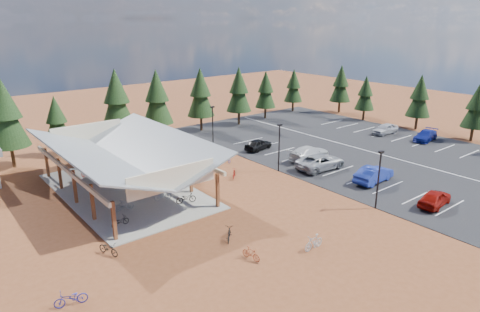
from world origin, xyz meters
TOP-DOWN VIEW (x-y plane):
  - ground at (0.00, 0.00)m, footprint 140.00×140.00m
  - asphalt_lot at (18.50, 3.00)m, footprint 27.00×44.00m
  - concrete_pad at (-10.00, 7.00)m, footprint 10.60×18.60m
  - bike_pavilion at (-10.00, 7.00)m, footprint 11.65×19.40m
  - lamp_post_0 at (5.00, -10.00)m, footprint 0.50×0.25m
  - lamp_post_1 at (5.00, 2.00)m, footprint 0.50×0.25m
  - lamp_post_2 at (5.00, 14.00)m, footprint 0.50×0.25m
  - trash_bin_0 at (-3.71, 4.79)m, footprint 0.60×0.60m
  - trash_bin_1 at (-4.10, 6.18)m, footprint 0.60×0.60m
  - pine_1 at (-16.59, 21.13)m, footprint 4.16×4.16m
  - pine_2 at (-11.29, 22.27)m, footprint 3.06×3.06m
  - pine_3 at (-3.78, 22.38)m, footprint 4.15×4.15m
  - pine_4 at (1.18, 21.09)m, footprint 4.01×4.01m
  - pine_5 at (8.29, 21.57)m, footprint 3.88×3.88m
  - pine_6 at (14.80, 21.05)m, footprint 3.76×3.76m
  - pine_7 at (20.79, 21.70)m, footprint 3.28×3.28m
  - pine_8 at (28.25, 22.81)m, footprint 3.14×3.14m
  - pine_10 at (33.22, -5.33)m, footprint 3.25×3.25m
  - pine_11 at (33.37, 2.64)m, footprint 3.42×3.42m
  - pine_12 at (32.29, 11.05)m, footprint 3.03×3.03m
  - pine_13 at (33.92, 17.24)m, footprint 3.47×3.47m
  - bike_0 at (-13.47, 0.35)m, footprint 1.58×0.75m
  - bike_1 at (-11.97, 2.92)m, footprint 1.64×0.89m
  - bike_2 at (-10.71, 8.88)m, footprint 1.94×1.10m
  - bike_3 at (-11.34, 13.07)m, footprint 1.79×1.04m
  - bike_4 at (-7.15, 0.91)m, footprint 1.88×1.08m
  - bike_5 at (-8.43, 2.71)m, footprint 1.63×0.73m
  - bike_6 at (-7.54, 8.91)m, footprint 1.83×0.83m
  - bike_7 at (-7.78, 11.18)m, footprint 1.76×0.58m
  - bike_8 at (-15.78, -2.97)m, footprint 1.17×1.87m
  - bike_10 at (-19.61, -6.94)m, footprint 1.94×1.04m
  - bike_11 at (-8.56, -9.57)m, footprint 0.66×1.56m
  - bike_12 at (-8.10, -6.50)m, footprint 1.60×1.71m
  - bike_13 at (-4.26, -11.29)m, footprint 1.82×0.54m
  - bike_14 at (2.57, 7.86)m, footprint 0.72×1.61m
  - bike_15 at (0.02, 3.29)m, footprint 1.43×1.44m
  - car_0 at (9.36, -12.88)m, footprint 4.29×2.15m
  - car_1 at (10.09, -6.23)m, footprint 5.05×2.10m
  - car_2 at (8.94, -0.37)m, footprint 5.97×3.04m
  - car_3 at (10.36, 2.55)m, footprint 5.56×2.45m
  - car_4 at (8.38, 9.15)m, footprint 4.20×2.32m
  - car_7 at (28.39, -1.57)m, footprint 4.96×2.67m
  - car_8 at (27.20, 3.75)m, footprint 4.38×1.99m

SIDE VIEW (x-z plane):
  - ground at x=0.00m, z-range 0.00..0.00m
  - asphalt_lot at x=18.50m, z-range 0.00..0.04m
  - concrete_pad at x=-10.00m, z-range 0.00..0.10m
  - bike_14 at x=2.57m, z-range 0.00..0.82m
  - trash_bin_0 at x=-3.71m, z-range 0.00..0.90m
  - trash_bin_1 at x=-4.10m, z-range 0.00..0.90m
  - bike_11 at x=-8.56m, z-range 0.00..0.91m
  - bike_12 at x=-8.10m, z-range 0.00..0.92m
  - bike_8 at x=-15.78m, z-range 0.00..0.93m
  - bike_15 at x=0.02m, z-range 0.00..0.95m
  - bike_10 at x=-19.61m, z-range 0.00..0.97m
  - bike_0 at x=-13.47m, z-range 0.10..0.90m
  - bike_13 at x=-4.26m, z-range 0.00..1.09m
  - bike_6 at x=-7.54m, z-range 0.10..1.03m
  - bike_4 at x=-7.15m, z-range 0.10..1.03m
  - bike_5 at x=-8.43m, z-range 0.10..1.04m
  - bike_1 at x=-11.97m, z-range 0.10..1.05m
  - bike_2 at x=-10.71m, z-range 0.10..1.07m
  - bike_3 at x=-11.34m, z-range 0.10..1.14m
  - bike_7 at x=-7.78m, z-range 0.10..1.14m
  - car_4 at x=8.38m, z-range 0.04..1.39m
  - car_7 at x=28.39m, z-range 0.04..1.41m
  - car_0 at x=9.36m, z-range 0.04..1.44m
  - car_8 at x=27.20m, z-range 0.04..1.50m
  - car_3 at x=10.36m, z-range 0.04..1.63m
  - car_2 at x=8.94m, z-range 0.04..1.65m
  - car_1 at x=10.09m, z-range 0.04..1.66m
  - lamp_post_0 at x=5.00m, z-range 0.41..5.55m
  - lamp_post_1 at x=5.00m, z-range 0.41..5.55m
  - lamp_post_2 at x=5.00m, z-range 0.41..5.55m
  - bike_pavilion at x=-10.00m, z-range 1.34..6.31m
  - pine_12 at x=32.29m, z-range 0.78..7.83m
  - pine_2 at x=-11.29m, z-range 0.78..7.90m
  - pine_8 at x=28.25m, z-range 0.81..8.12m
  - pine_10 at x=33.22m, z-range 0.84..8.41m
  - pine_7 at x=20.79m, z-range 0.84..8.49m
  - pine_11 at x=33.37m, z-range 0.88..8.85m
  - pine_13 at x=33.92m, z-range 0.89..8.98m
  - pine_6 at x=14.80m, z-range 0.97..9.72m
  - pine_5 at x=8.29m, z-range 1.00..10.03m
  - pine_4 at x=1.18m, z-range 1.04..10.37m
  - pine_3 at x=-3.78m, z-range 1.07..10.74m
  - pine_1 at x=-16.59m, z-range 1.08..10.77m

